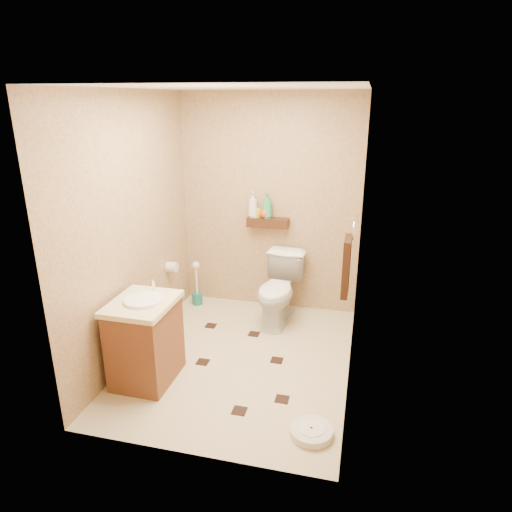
# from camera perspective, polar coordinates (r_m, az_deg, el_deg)

# --- Properties ---
(ground) EXTENTS (2.50, 2.50, 0.00)m
(ground) POSITION_cam_1_polar(r_m,az_deg,el_deg) (4.40, -1.96, -12.71)
(ground) COLOR #C5B690
(ground) RESTS_ON ground
(wall_back) EXTENTS (2.00, 0.04, 2.40)m
(wall_back) POSITION_cam_1_polar(r_m,az_deg,el_deg) (5.07, 1.71, 6.41)
(wall_back) COLOR tan
(wall_back) RESTS_ON ground
(wall_front) EXTENTS (2.00, 0.04, 2.40)m
(wall_front) POSITION_cam_1_polar(r_m,az_deg,el_deg) (2.79, -9.18, -4.89)
(wall_front) COLOR tan
(wall_front) RESTS_ON ground
(wall_left) EXTENTS (0.04, 2.50, 2.40)m
(wall_left) POSITION_cam_1_polar(r_m,az_deg,el_deg) (4.27, -15.19, 3.25)
(wall_left) COLOR tan
(wall_left) RESTS_ON ground
(wall_right) EXTENTS (0.04, 2.50, 2.40)m
(wall_right) POSITION_cam_1_polar(r_m,az_deg,el_deg) (3.76, 12.66, 1.30)
(wall_right) COLOR tan
(wall_right) RESTS_ON ground
(ceiling) EXTENTS (2.00, 2.50, 0.02)m
(ceiling) POSITION_cam_1_polar(r_m,az_deg,el_deg) (3.73, -2.41, 20.33)
(ceiling) COLOR white
(ceiling) RESTS_ON wall_back
(wall_shelf) EXTENTS (0.46, 0.14, 0.10)m
(wall_shelf) POSITION_cam_1_polar(r_m,az_deg,el_deg) (5.04, 1.49, 4.22)
(wall_shelf) COLOR #3E2010
(wall_shelf) RESTS_ON wall_back
(floor_accents) EXTENTS (1.09, 1.39, 0.01)m
(floor_accents) POSITION_cam_1_polar(r_m,az_deg,el_deg) (4.35, -1.64, -13.07)
(floor_accents) COLOR black
(floor_accents) RESTS_ON ground
(toilet) EXTENTS (0.48, 0.77, 0.74)m
(toilet) POSITION_cam_1_polar(r_m,az_deg,el_deg) (4.91, 2.86, -4.27)
(toilet) COLOR white
(toilet) RESTS_ON ground
(vanity) EXTENTS (0.51, 0.61, 0.85)m
(vanity) POSITION_cam_1_polar(r_m,az_deg,el_deg) (4.05, -13.67, -10.10)
(vanity) COLOR brown
(vanity) RESTS_ON ground
(bathroom_scale) EXTENTS (0.35, 0.35, 0.06)m
(bathroom_scale) POSITION_cam_1_polar(r_m,az_deg,el_deg) (3.58, 6.93, -20.95)
(bathroom_scale) COLOR silver
(bathroom_scale) RESTS_ON ground
(toilet_brush) EXTENTS (0.12, 0.12, 0.53)m
(toilet_brush) POSITION_cam_1_polar(r_m,az_deg,el_deg) (5.43, -7.39, -4.15)
(toilet_brush) COLOR #19675D
(toilet_brush) RESTS_ON ground
(towel_ring) EXTENTS (0.12, 0.30, 0.76)m
(towel_ring) POSITION_cam_1_polar(r_m,az_deg,el_deg) (4.08, 11.30, -0.95)
(towel_ring) COLOR silver
(towel_ring) RESTS_ON wall_right
(toilet_paper) EXTENTS (0.12, 0.11, 0.12)m
(toilet_paper) POSITION_cam_1_polar(r_m,az_deg,el_deg) (4.98, -10.48, -1.36)
(toilet_paper) COLOR silver
(toilet_paper) RESTS_ON wall_left
(bottle_a) EXTENTS (0.14, 0.14, 0.28)m
(bottle_a) POSITION_cam_1_polar(r_m,az_deg,el_deg) (5.03, -0.39, 6.43)
(bottle_a) COLOR silver
(bottle_a) RESTS_ON wall_shelf
(bottle_b) EXTENTS (0.09, 0.09, 0.15)m
(bottle_b) POSITION_cam_1_polar(r_m,az_deg,el_deg) (5.04, 0.01, 5.69)
(bottle_b) COLOR yellow
(bottle_b) RESTS_ON wall_shelf
(bottle_c) EXTENTS (0.16, 0.16, 0.16)m
(bottle_c) POSITION_cam_1_polar(r_m,az_deg,el_deg) (5.02, 1.16, 5.65)
(bottle_c) COLOR #B94515
(bottle_c) RESTS_ON wall_shelf
(bottle_d) EXTENTS (0.12, 0.12, 0.28)m
(bottle_d) POSITION_cam_1_polar(r_m,az_deg,el_deg) (5.00, 1.39, 6.32)
(bottle_d) COLOR #329659
(bottle_d) RESTS_ON wall_shelf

